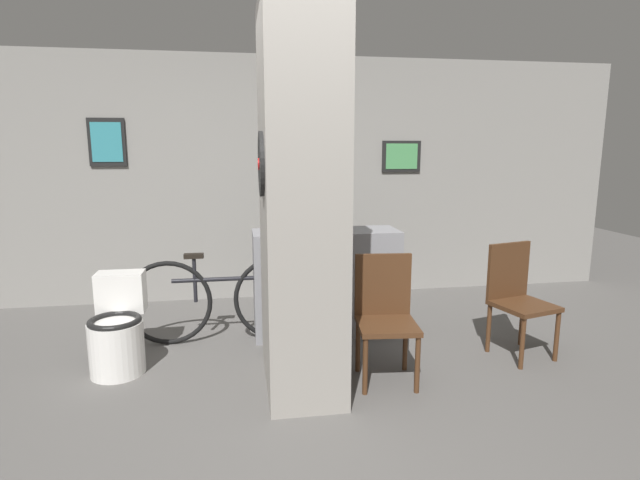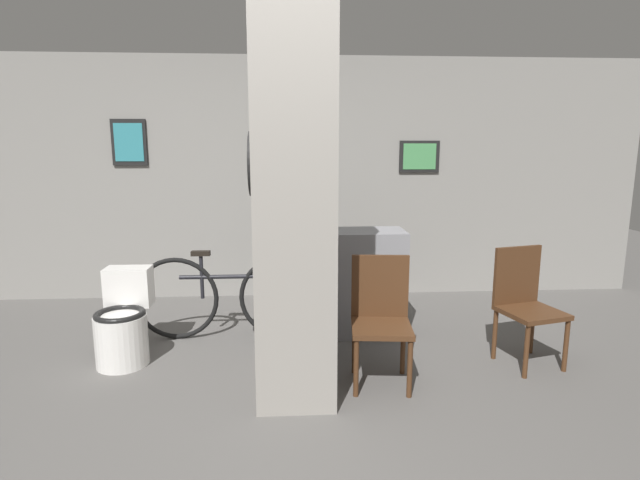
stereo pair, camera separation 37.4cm
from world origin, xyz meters
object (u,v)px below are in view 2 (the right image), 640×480
(chair_by_doorway, at_px, (525,301))
(bicycle, at_px, (229,296))
(toilet, at_px, (123,325))
(chair_near_pillar, at_px, (381,315))
(bottle_tall, at_px, (325,217))

(chair_by_doorway, height_order, bicycle, chair_by_doorway)
(toilet, height_order, chair_near_pillar, chair_near_pillar)
(toilet, xyz_separation_m, bottle_tall, (1.61, 0.60, 0.74))
(bicycle, bearing_deg, bottle_tall, 10.22)
(chair_near_pillar, distance_m, bottle_tall, 1.21)
(bottle_tall, bearing_deg, bicycle, -169.78)
(bicycle, xyz_separation_m, bottle_tall, (0.84, 0.15, 0.66))
(bicycle, relative_size, bottle_tall, 5.57)
(chair_near_pillar, bearing_deg, bicycle, 148.69)
(chair_by_doorway, height_order, bottle_tall, bottle_tall)
(toilet, relative_size, chair_by_doorway, 0.79)
(chair_near_pillar, height_order, chair_by_doorway, same)
(chair_near_pillar, bearing_deg, toilet, 172.99)
(toilet, bearing_deg, chair_near_pillar, -12.65)
(toilet, relative_size, chair_near_pillar, 0.79)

